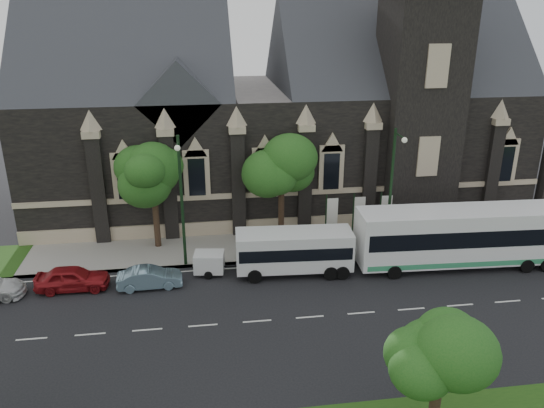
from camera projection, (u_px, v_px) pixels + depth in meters
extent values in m
plane|color=black|center=(257.00, 321.00, 29.62)|extent=(160.00, 160.00, 0.00)
cube|color=gray|center=(242.00, 247.00, 38.39)|extent=(80.00, 5.00, 0.15)
cube|color=black|center=(277.00, 145.00, 46.42)|extent=(40.00, 15.00, 10.00)
cube|color=#282A2F|center=(131.00, 90.00, 43.09)|extent=(16.00, 15.00, 15.00)
cube|color=#282A2F|center=(391.00, 85.00, 45.95)|extent=(20.00, 15.00, 15.00)
cube|color=#282A2F|center=(179.00, 98.00, 39.44)|extent=(6.00, 6.00, 6.00)
cube|color=black|center=(417.00, 109.00, 40.75)|extent=(5.50, 5.50, 18.00)
cube|color=tan|center=(291.00, 193.00, 40.08)|extent=(40.00, 0.22, 0.40)
cube|color=tan|center=(291.00, 225.00, 41.00)|extent=(40.00, 0.25, 1.20)
cube|color=black|center=(265.00, 174.00, 39.12)|extent=(1.20, 0.12, 2.80)
sphere|color=#1E551A|center=(443.00, 347.00, 20.02)|extent=(3.20, 3.20, 3.20)
sphere|color=#1E551A|center=(452.00, 323.00, 20.44)|extent=(2.40, 2.40, 2.40)
cylinder|color=black|center=(281.00, 216.00, 39.03)|extent=(0.44, 0.44, 3.96)
sphere|color=#1E551A|center=(281.00, 168.00, 37.73)|extent=(3.84, 3.84, 3.84)
sphere|color=#1E551A|center=(290.00, 155.00, 38.24)|extent=(2.88, 2.88, 2.88)
cylinder|color=black|center=(156.00, 222.00, 37.86)|extent=(0.44, 0.44, 3.96)
sphere|color=#1E551A|center=(152.00, 174.00, 36.58)|extent=(3.68, 3.68, 3.68)
sphere|color=#1E551A|center=(162.00, 161.00, 37.07)|extent=(2.76, 2.76, 2.76)
cylinder|color=black|center=(390.00, 193.00, 36.09)|extent=(0.20, 0.20, 9.00)
cylinder|color=black|center=(400.00, 136.00, 33.86)|extent=(0.10, 1.60, 0.10)
sphere|color=silver|center=(404.00, 140.00, 33.15)|extent=(0.36, 0.36, 0.36)
cylinder|color=black|center=(182.00, 204.00, 34.26)|extent=(0.20, 0.20, 9.00)
cylinder|color=black|center=(178.00, 143.00, 32.03)|extent=(0.10, 1.60, 0.10)
sphere|color=silver|center=(177.00, 148.00, 31.33)|extent=(0.36, 0.36, 0.36)
cylinder|color=black|center=(326.00, 221.00, 38.03)|extent=(0.10, 0.10, 4.00)
cube|color=white|center=(332.00, 213.00, 37.87)|extent=(0.80, 0.04, 2.20)
cylinder|color=black|center=(353.00, 219.00, 38.29)|extent=(0.10, 0.10, 4.00)
cube|color=white|center=(359.00, 211.00, 38.13)|extent=(0.80, 0.04, 2.20)
cylinder|color=black|center=(380.00, 218.00, 38.55)|extent=(0.10, 0.10, 4.00)
cube|color=white|center=(386.00, 210.00, 38.39)|extent=(0.80, 0.04, 2.20)
cube|color=white|center=(461.00, 235.00, 35.19)|extent=(13.86, 3.44, 3.56)
cube|color=black|center=(461.00, 231.00, 35.09)|extent=(13.31, 3.46, 1.12)
cube|color=#348F5E|center=(458.00, 255.00, 35.71)|extent=(13.31, 3.45, 0.35)
cylinder|color=black|center=(394.00, 272.00, 34.05)|extent=(0.91, 0.32, 0.90)
cylinder|color=black|center=(382.00, 253.00, 36.71)|extent=(0.91, 0.32, 0.90)
cylinder|color=black|center=(527.00, 266.00, 34.86)|extent=(0.91, 0.32, 0.90)
cylinder|color=black|center=(505.00, 247.00, 37.53)|extent=(0.91, 0.32, 0.90)
cylinder|color=black|center=(523.00, 247.00, 37.65)|extent=(0.91, 0.32, 0.90)
cube|color=silver|center=(294.00, 249.00, 34.40)|extent=(7.61, 2.78, 2.44)
cube|color=black|center=(294.00, 248.00, 34.35)|extent=(7.31, 2.80, 0.81)
cylinder|color=black|center=(255.00, 276.00, 33.53)|extent=(0.91, 0.33, 0.90)
cylinder|color=black|center=(253.00, 260.00, 35.72)|extent=(0.91, 0.33, 0.90)
cylinder|color=black|center=(331.00, 273.00, 33.91)|extent=(0.91, 0.33, 0.90)
cylinder|color=black|center=(324.00, 257.00, 36.10)|extent=(0.91, 0.33, 0.90)
cylinder|color=black|center=(342.00, 273.00, 33.96)|extent=(0.91, 0.33, 0.90)
cylinder|color=black|center=(335.00, 257.00, 36.16)|extent=(0.91, 0.33, 0.90)
cube|color=silver|center=(209.00, 262.00, 34.53)|extent=(2.08, 1.68, 1.24)
cylinder|color=black|center=(208.00, 275.00, 34.07)|extent=(0.55, 0.26, 0.53)
cylinder|color=black|center=(211.00, 265.00, 35.40)|extent=(0.55, 0.26, 0.53)
cylinder|color=black|center=(228.00, 266.00, 34.65)|extent=(1.14, 0.23, 0.08)
imported|color=#7293A4|center=(150.00, 278.00, 32.96)|extent=(4.02, 1.56, 1.31)
imported|color=maroon|center=(72.00, 278.00, 32.69)|extent=(4.43, 1.82, 1.50)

